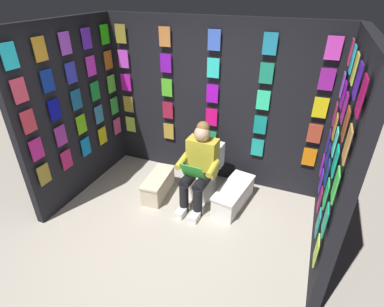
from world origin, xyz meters
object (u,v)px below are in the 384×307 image
at_px(toilet, 205,174).
at_px(comic_longbox_far, 158,185).
at_px(person_reading, 199,166).
at_px(comic_longbox_near, 233,195).

distance_m(toilet, comic_longbox_far, 0.70).
bearing_deg(comic_longbox_far, person_reading, -179.90).
height_order(person_reading, comic_longbox_far, person_reading).
bearing_deg(comic_longbox_far, toilet, -160.53).
bearing_deg(comic_longbox_near, toilet, -3.05).
distance_m(toilet, comic_longbox_near, 0.50).
xyz_separation_m(comic_longbox_near, comic_longbox_far, (1.08, 0.18, 0.00)).
relative_size(toilet, person_reading, 0.65).
bearing_deg(comic_longbox_far, comic_longbox_near, -175.40).
bearing_deg(toilet, comic_longbox_near, 170.06).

